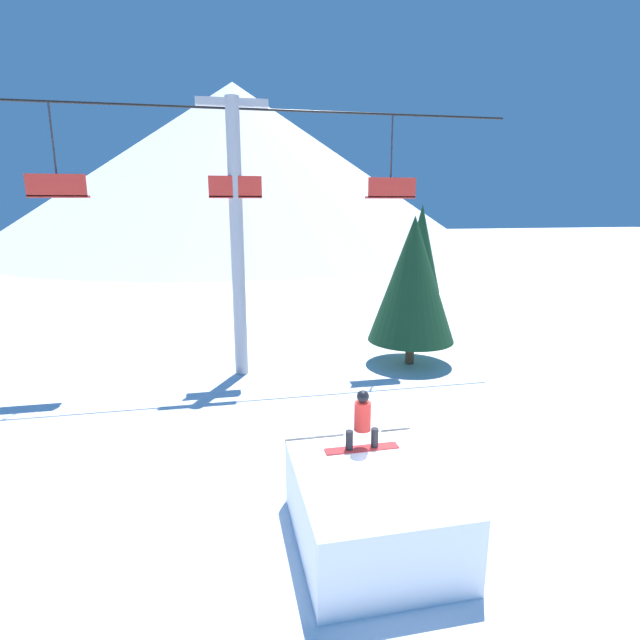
{
  "coord_description": "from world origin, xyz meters",
  "views": [
    {
      "loc": [
        -3.35,
        -7.97,
        6.2
      ],
      "look_at": [
        -0.73,
        4.51,
        3.22
      ],
      "focal_mm": 28.0,
      "sensor_mm": 36.0,
      "label": 1
    }
  ],
  "objects_px": {
    "snow_ramp": "(372,509)",
    "pine_tree_near": "(413,279)",
    "distant_skier": "(382,324)",
    "snowboarder": "(362,421)"
  },
  "relations": [
    {
      "from": "snow_ramp",
      "to": "snowboarder",
      "type": "height_order",
      "value": "snowboarder"
    },
    {
      "from": "snowboarder",
      "to": "distant_skier",
      "type": "bearing_deg",
      "value": 69.52
    },
    {
      "from": "pine_tree_near",
      "to": "snow_ramp",
      "type": "bearing_deg",
      "value": -115.39
    },
    {
      "from": "snow_ramp",
      "to": "pine_tree_near",
      "type": "distance_m",
      "value": 11.41
    },
    {
      "from": "snow_ramp",
      "to": "pine_tree_near",
      "type": "height_order",
      "value": "pine_tree_near"
    },
    {
      "from": "snow_ramp",
      "to": "distant_skier",
      "type": "relative_size",
      "value": 2.73
    },
    {
      "from": "snow_ramp",
      "to": "distant_skier",
      "type": "height_order",
      "value": "snow_ramp"
    },
    {
      "from": "snow_ramp",
      "to": "distant_skier",
      "type": "bearing_deg",
      "value": 70.54
    },
    {
      "from": "snow_ramp",
      "to": "snowboarder",
      "type": "relative_size",
      "value": 2.24
    },
    {
      "from": "snowboarder",
      "to": "pine_tree_near",
      "type": "xyz_separation_m",
      "value": [
        4.69,
        9.09,
        1.33
      ]
    }
  ]
}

